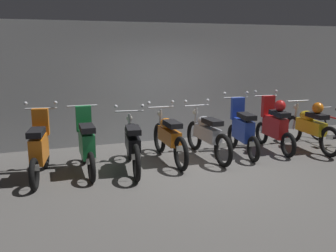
{
  "coord_description": "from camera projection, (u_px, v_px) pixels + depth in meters",
  "views": [
    {
      "loc": [
        -2.82,
        -6.12,
        2.24
      ],
      "look_at": [
        -0.48,
        0.55,
        0.75
      ],
      "focal_mm": 39.91,
      "sensor_mm": 36.0,
      "label": 1
    }
  ],
  "objects": [
    {
      "name": "motorbike_slot_4",
      "position": [
        207.0,
        134.0,
        7.66
      ],
      "size": [
        0.59,
        1.95,
        1.15
      ],
      "color": "black",
      "rests_on": "ground"
    },
    {
      "name": "motorbike_slot_3",
      "position": [
        169.0,
        137.0,
        7.44
      ],
      "size": [
        0.59,
        1.95,
        1.15
      ],
      "color": "black",
      "rests_on": "ground"
    },
    {
      "name": "motorbike_slot_6",
      "position": [
        274.0,
        125.0,
        8.21
      ],
      "size": [
        0.59,
        1.68,
        1.29
      ],
      "color": "black",
      "rests_on": "ground"
    },
    {
      "name": "motorbike_slot_0",
      "position": [
        39.0,
        148.0,
        6.46
      ],
      "size": [
        0.58,
        1.67,
        1.29
      ],
      "color": "black",
      "rests_on": "ground"
    },
    {
      "name": "ground_plane",
      "position": [
        202.0,
        169.0,
        7.03
      ],
      "size": [
        80.0,
        80.0,
        0.0
      ],
      "primitive_type": "plane",
      "color": "#565451"
    },
    {
      "name": "back_wall",
      "position": [
        160.0,
        82.0,
        9.09
      ],
      "size": [
        16.0,
        0.3,
        2.81
      ],
      "primitive_type": "cube",
      "color": "#9EA0A3",
      "rests_on": "ground"
    },
    {
      "name": "bicycle",
      "position": [
        332.0,
        130.0,
        8.71
      ],
      "size": [
        0.5,
        1.73,
        0.89
      ],
      "color": "black",
      "rests_on": "ground"
    },
    {
      "name": "motorbike_slot_2",
      "position": [
        132.0,
        143.0,
        6.93
      ],
      "size": [
        0.58,
        1.94,
        1.15
      ],
      "color": "black",
      "rests_on": "ground"
    },
    {
      "name": "motorbike_slot_1",
      "position": [
        87.0,
        144.0,
        6.78
      ],
      "size": [
        0.56,
        1.68,
        1.18
      ],
      "color": "black",
      "rests_on": "ground"
    },
    {
      "name": "motorbike_slot_5",
      "position": [
        242.0,
        130.0,
        7.93
      ],
      "size": [
        0.58,
        1.68,
        1.29
      ],
      "color": "black",
      "rests_on": "ground"
    },
    {
      "name": "motorbike_slot_7",
      "position": [
        311.0,
        126.0,
        8.3
      ],
      "size": [
        0.56,
        1.95,
        1.08
      ],
      "color": "black",
      "rests_on": "ground"
    }
  ]
}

